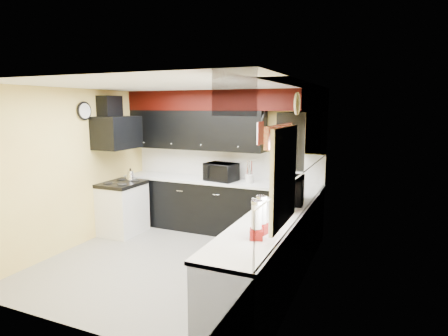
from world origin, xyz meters
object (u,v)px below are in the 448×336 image
utensil_crock (249,178)px  kettle (131,175)px  toaster_oven (221,172)px  knife_block (280,178)px  microwave (288,190)px

utensil_crock → kettle: (-2.12, -0.45, -0.02)m
toaster_oven → kettle: 1.65m
utensil_crock → knife_block: bearing=9.5°
microwave → knife_block: microwave is taller
knife_block → kettle: (-2.62, -0.54, -0.04)m
kettle → toaster_oven: bearing=15.4°
microwave → utensil_crock: 1.37m
knife_block → kettle: 2.68m
knife_block → toaster_oven: bearing=-177.6°
microwave → kettle: size_ratio=3.59×
knife_block → kettle: bearing=-171.5°
utensil_crock → kettle: size_ratio=0.87×
microwave → kettle: (-3.03, 0.56, -0.11)m
toaster_oven → utensil_crock: bearing=12.1°
utensil_crock → kettle: utensil_crock is taller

